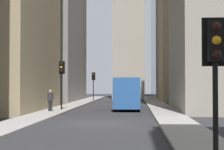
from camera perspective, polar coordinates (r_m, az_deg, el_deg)
name	(u,v)px	position (r m, az deg, el deg)	size (l,w,h in m)	color
ground_plane	(99,123)	(21.64, -2.01, -7.48)	(135.00, 135.00, 0.00)	#262628
sidewalk_right	(24,121)	(22.52, -13.56, -7.03)	(90.00, 2.20, 0.14)	gray
sidewalk_left	(177,122)	(21.67, 10.02, -7.27)	(90.00, 2.20, 0.14)	gray
building_left_far	(194,8)	(54.85, 12.62, 10.14)	(13.04, 10.50, 26.58)	#9E8966
delivery_truck	(127,94)	(32.92, 2.38, -2.89)	(6.46, 2.25, 2.84)	#285699
hatchback_grey	(129,98)	(44.25, 2.69, -3.57)	(4.30, 1.78, 1.42)	slate
traffic_light_foreground	(215,60)	(8.40, 15.74, 2.28)	(0.43, 0.52, 3.62)	black
traffic_light_midblock	(61,74)	(31.68, -7.86, 0.18)	(0.43, 0.52, 4.14)	black
traffic_light_far_junction	(93,80)	(51.76, -2.92, -0.72)	(0.43, 0.52, 3.86)	black
pedestrian	(50,99)	(29.83, -9.58, -3.78)	(0.26, 0.44, 1.70)	black
discarded_bottle	(158,114)	(24.98, 7.13, -6.10)	(0.07, 0.07, 0.27)	#999EA3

